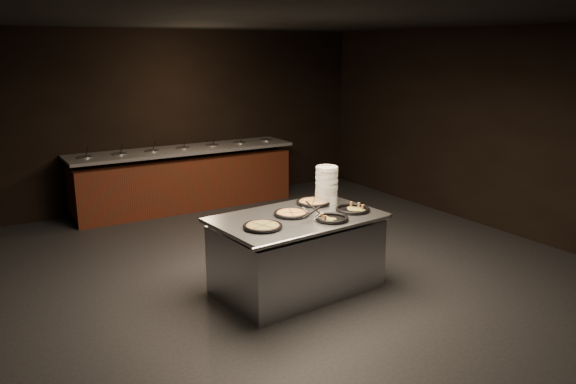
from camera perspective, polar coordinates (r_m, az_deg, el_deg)
name	(u,v)px	position (r m, az deg, el deg)	size (l,w,h in m)	color
room	(300,156)	(6.13, 1.25, 3.67)	(7.02, 8.02, 2.92)	black
salad_bar	(185,182)	(9.47, -10.43, 1.01)	(3.70, 0.83, 1.18)	#511D13
serving_counter	(297,255)	(6.16, 0.90, -6.37)	(1.86, 1.29, 0.85)	silver
plate_stack	(327,185)	(6.50, 3.95, 0.72)	(0.26, 0.26, 0.43)	white
pan_veggie_whole	(263,226)	(5.62, -2.59, -3.49)	(0.40, 0.40, 0.04)	black
pan_cheese_whole	(292,213)	(6.04, 0.36, -2.19)	(0.39, 0.39, 0.04)	black
pan_cheese_slices_a	(314,202)	(6.49, 2.62, -1.03)	(0.40, 0.40, 0.04)	black
pan_cheese_slices_b	(332,218)	(5.89, 4.48, -2.69)	(0.35, 0.35, 0.04)	black
pan_veggie_slices	(353,209)	(6.24, 6.58, -1.75)	(0.38, 0.38, 0.04)	black
server_left	(309,209)	(6.02, 2.16, -1.75)	(0.20, 0.28, 0.16)	silver
server_right	(316,214)	(5.83, 2.83, -2.28)	(0.31, 0.10, 0.15)	silver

